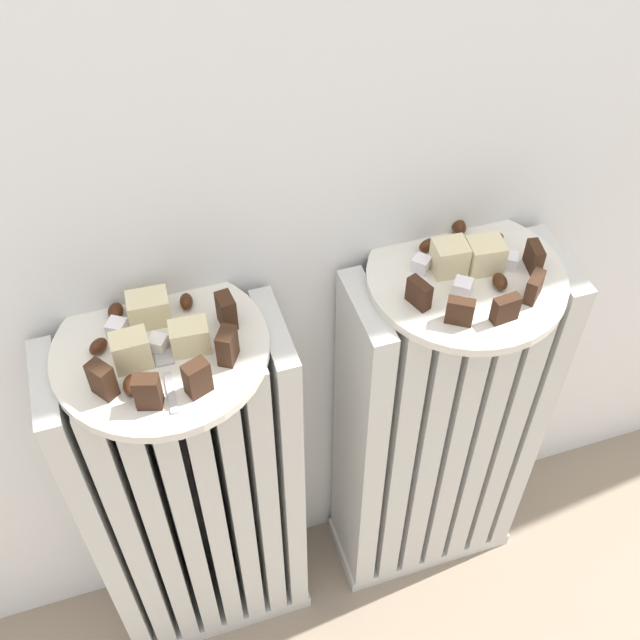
{
  "coord_description": "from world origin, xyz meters",
  "views": [
    {
      "loc": [
        -0.19,
        -0.32,
        1.33
      ],
      "look_at": [
        0.0,
        0.28,
        0.65
      ],
      "focal_mm": 43.99,
      "sensor_mm": 36.0,
      "label": 1
    }
  ],
  "objects": [
    {
      "name": "plate_left",
      "position": [
        -0.19,
        0.28,
        0.66
      ],
      "size": [
        0.24,
        0.24,
        0.01
      ],
      "primitive_type": "cylinder",
      "color": "silver",
      "rests_on": "radiator_left"
    },
    {
      "name": "dark_cake_slice_right_2",
      "position": [
        0.2,
        0.2,
        0.69
      ],
      "size": [
        0.03,
        0.02,
        0.03
      ],
      "primitive_type": "cube",
      "rotation": [
        0.0,
        0.0,
        0.09
      ],
      "color": "#382114",
      "rests_on": "plate_right"
    },
    {
      "name": "marble_cake_slice_right_1",
      "position": [
        0.17,
        0.29,
        0.69
      ],
      "size": [
        0.04,
        0.04,
        0.04
      ],
      "primitive_type": "cube",
      "rotation": [
        0.0,
        0.0,
        -0.08
      ],
      "color": "beige",
      "rests_on": "plate_right"
    },
    {
      "name": "fork",
      "position": [
        -0.19,
        0.24,
        0.67
      ],
      "size": [
        0.02,
        0.09,
        0.0
      ],
      "color": "#B7B7BC",
      "rests_on": "plate_left"
    },
    {
      "name": "medjool_date_right_1",
      "position": [
        0.21,
        0.36,
        0.68
      ],
      "size": [
        0.02,
        0.03,
        0.02
      ],
      "primitive_type": "ellipsoid",
      "rotation": [
        0.0,
        0.0,
        1.55
      ],
      "color": "#3D1E0F",
      "rests_on": "plate_right"
    },
    {
      "name": "dark_cake_slice_right_4",
      "position": [
        0.27,
        0.27,
        0.69
      ],
      "size": [
        0.02,
        0.03,
        0.03
      ],
      "primitive_type": "cube",
      "rotation": [
        0.0,
        0.0,
        1.4
      ],
      "color": "#382114",
      "rests_on": "plate_right"
    },
    {
      "name": "medjool_date_left_1",
      "position": [
        -0.15,
        0.33,
        0.68
      ],
      "size": [
        0.02,
        0.03,
        0.02
      ],
      "primitive_type": "ellipsoid",
      "rotation": [
        0.0,
        0.0,
        1.42
      ],
      "color": "#3D1E0F",
      "rests_on": "plate_left"
    },
    {
      "name": "radiator_right",
      "position": [
        0.19,
        0.28,
        0.32
      ],
      "size": [
        0.3,
        0.13,
        0.66
      ],
      "color": "silver",
      "rests_on": "ground_plane"
    },
    {
      "name": "dark_cake_slice_left_2",
      "position": [
        -0.16,
        0.2,
        0.69
      ],
      "size": [
        0.03,
        0.03,
        0.04
      ],
      "primitive_type": "cube",
      "rotation": [
        0.0,
        0.0,
        0.37
      ],
      "color": "#382114",
      "rests_on": "plate_left"
    },
    {
      "name": "turkish_delight_right_0",
      "position": [
        0.14,
        0.3,
        0.68
      ],
      "size": [
        0.03,
        0.03,
        0.02
      ],
      "primitive_type": "cube",
      "rotation": [
        0.0,
        0.0,
        0.74
      ],
      "color": "white",
      "rests_on": "plate_right"
    },
    {
      "name": "dark_cake_slice_right_3",
      "position": [
        0.24,
        0.22,
        0.69
      ],
      "size": [
        0.03,
        0.03,
        0.03
      ],
      "primitive_type": "cube",
      "rotation": [
        0.0,
        0.0,
        0.75
      ],
      "color": "#382114",
      "rests_on": "plate_right"
    },
    {
      "name": "dark_cake_slice_right_1",
      "position": [
        0.14,
        0.21,
        0.69
      ],
      "size": [
        0.03,
        0.03,
        0.03
      ],
      "primitive_type": "cube",
      "rotation": [
        0.0,
        0.0,
        -0.56
      ],
      "color": "#382114",
      "rests_on": "plate_right"
    },
    {
      "name": "marble_cake_slice_left_1",
      "position": [
        -0.15,
        0.27,
        0.69
      ],
      "size": [
        0.04,
        0.03,
        0.04
      ],
      "primitive_type": "cube",
      "rotation": [
        0.0,
        0.0,
        -0.08
      ],
      "color": "beige",
      "rests_on": "plate_left"
    },
    {
      "name": "marble_cake_slice_left_0",
      "position": [
        -0.19,
        0.32,
        0.69
      ],
      "size": [
        0.05,
        0.04,
        0.04
      ],
      "primitive_type": "cube",
      "rotation": [
        0.0,
        0.0,
        -0.06
      ],
      "color": "beige",
      "rests_on": "plate_left"
    },
    {
      "name": "medjool_date_left_2",
      "position": [
        -0.25,
        0.29,
        0.68
      ],
      "size": [
        0.03,
        0.03,
        0.02
      ],
      "primitive_type": "ellipsoid",
      "rotation": [
        0.0,
        0.0,
        0.68
      ],
      "color": "#3D1E0F",
      "rests_on": "plate_left"
    },
    {
      "name": "plate_right",
      "position": [
        0.19,
        0.28,
        0.66
      ],
      "size": [
        0.24,
        0.24,
        0.01
      ],
      "primitive_type": "cylinder",
      "color": "silver",
      "rests_on": "radiator_right"
    },
    {
      "name": "marble_cake_slice_right_0",
      "position": [
        0.21,
        0.29,
        0.69
      ],
      "size": [
        0.05,
        0.04,
        0.04
      ],
      "primitive_type": "cube",
      "rotation": [
        0.0,
        0.0,
        -0.1
      ],
      "color": "beige",
      "rests_on": "plate_right"
    },
    {
      "name": "medjool_date_right_2",
      "position": [
        0.16,
        0.33,
        0.68
      ],
      "size": [
        0.03,
        0.02,
        0.02
      ],
      "primitive_type": "ellipsoid",
      "rotation": [
        0.0,
        0.0,
        0.21
      ],
      "color": "#3D1E0F",
      "rests_on": "plate_right"
    },
    {
      "name": "turkish_delight_left_0",
      "position": [
        -0.23,
        0.31,
        0.68
      ],
      "size": [
        0.03,
        0.03,
        0.02
      ],
      "primitive_type": "cube",
      "rotation": [
        0.0,
        0.0,
        1.01
      ],
      "color": "white",
      "rests_on": "plate_left"
    },
    {
      "name": "marble_cake_slice_left_2",
      "position": [
        -0.22,
        0.26,
        0.69
      ],
      "size": [
        0.04,
        0.03,
        0.04
      ],
      "primitive_type": "cube",
      "rotation": [
        0.0,
        0.0,
        0.03
      ],
      "color": "beige",
      "rests_on": "plate_left"
    },
    {
      "name": "turkish_delight_right_2",
      "position": [
        0.24,
        0.28,
        0.68
      ],
      "size": [
        0.03,
        0.03,
        0.02
      ],
      "primitive_type": "cube",
      "rotation": [
        0.0,
        0.0,
        1.01
      ],
      "color": "white",
      "rests_on": "plate_right"
    },
    {
      "name": "radiator_left",
      "position": [
        -0.19,
        0.28,
        0.32
      ],
      "size": [
        0.3,
        0.13,
        0.66
      ],
      "color": "silver",
      "rests_on": "ground_plane"
    },
    {
      "name": "medjool_date_right_0",
      "position": [
        0.21,
        0.25,
        0.68
      ],
      "size": [
        0.02,
        0.03,
        0.02
      ],
      "primitive_type": "ellipsoid",
      "rotation": [
        0.0,
        0.0,
        1.42
      ],
      "color": "#3D1E0F",
      "rests_on": "plate_right"
    },
    {
      "name": "medjool_date_left_3",
      "position": [
        -0.23,
        0.34,
        0.68
      ],
      "size": [
        0.02,
        0.03,
        0.01
      ],
      "primitive_type": "ellipsoid",
      "rotation": [
        0.0,
        0.0,
        1.28
      ],
      "color": "#3D1E0F",
      "rests_on": "plate_left"
    },
    {
      "name": "medjool_date_right_3",
      "position": [
        0.24,
        0.32,
        0.67
      ],
      "size": [
        0.03,
        0.02,
        0.01
      ],
      "primitive_type": "ellipsoid",
      "rotation": [
        0.0,
        0.0,
        0.16
      ],
      "color": "#3D1E0F",
      "rests_on": "plate_right"
    },
    {
      "name": "turkish_delight_left_1",
      "position": [
        -0.19,
        0.28,
        0.68
      ],
      "size": [
        0.03,
        0.03,
        0.02
      ],
      "primitive_type": "cube",
      "rotation": [
        0.0,
        0.0,
        0.96
      ],
      "color": "white",
      "rests_on": "plate_left"
    },
    {
      "name": "turkish_delight_right_1",
      "position": [
        0.17,
        0.25,
        0.68
      ],
      "size": [
        0.03,
        0.03,
        0.02
      ],
      "primitive_type": "cube",
      "rotation": [
        0.0,
        0.0,
        0.91
      ],
      "color": "white",
      "rests_on": "plate_right"
    },
    {
      "name": "medjool_date_left_0",
      "position": [
        -0.23,
        0.23,
        0.68
      ],
      "size": [
        0.02,
        0.03,
        0.02
      ],
      "primitive_type": "ellipsoid",
      "rotation": [
        0.0,
        0.0,
        1.42
      ],
      "color": "#3D1E0F",
      "rests_on": "plate_left"
    },
    {
      "name": "dark_cake_slice_left_4",
      "position": [
        -0.11,
        0.29,
        0.69
      ],
      "size": [
        0.02,
        0.03,
        0.04
      ],
      "primitive_type": "cube",
      "rotation": [
        0.0,
        0.0,
        1.69
      ],
      "color": "#382114",
      "rests_on": "plate_left"
    },
    {
      "name": "dark_cake_slice_left_0",
      "position": [
        -0.25,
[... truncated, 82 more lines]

